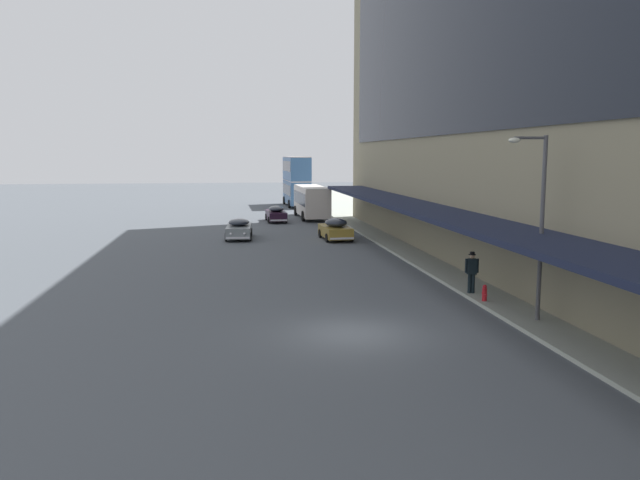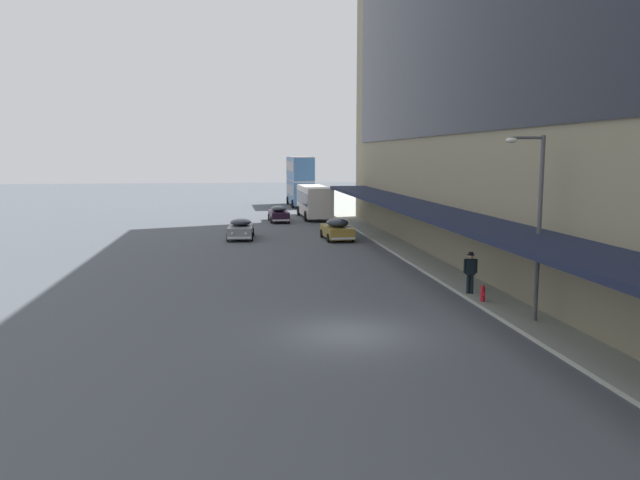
% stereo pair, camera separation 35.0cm
% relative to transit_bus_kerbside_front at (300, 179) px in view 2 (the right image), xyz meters
% --- Properties ---
extents(ground, '(240.00, 240.00, 0.00)m').
position_rel_transit_bus_kerbside_front_xyz_m(ground, '(-3.94, -54.82, -3.26)').
color(ground, '#4F555B').
extents(sidewalk_kerb, '(10.00, 180.00, 0.15)m').
position_rel_transit_bus_kerbside_front_xyz_m(sidewalk_kerb, '(7.06, -54.82, -3.18)').
color(sidewalk_kerb, '#A4A99C').
rests_on(sidewalk_kerb, ground).
extents(transit_bus_kerbside_front, '(2.78, 9.10, 6.04)m').
position_rel_transit_bus_kerbside_front_xyz_m(transit_bus_kerbside_front, '(0.00, 0.00, 0.00)').
color(transit_bus_kerbside_front, '#3C6497').
rests_on(transit_bus_kerbside_front, ground).
extents(transit_bus_kerbside_rear, '(2.77, 9.16, 3.17)m').
position_rel_transit_bus_kerbside_front_xyz_m(transit_bus_kerbside_rear, '(-0.11, -14.71, -1.43)').
color(transit_bus_kerbside_rear, beige).
rests_on(transit_bus_kerbside_rear, ground).
extents(sedan_oncoming_rear, '(1.87, 4.71, 1.50)m').
position_rel_transit_bus_kerbside_front_xyz_m(sedan_oncoming_rear, '(-3.84, -17.50, -2.51)').
color(sedan_oncoming_rear, black).
rests_on(sedan_oncoming_rear, ground).
extents(sedan_oncoming_front, '(2.11, 4.75, 1.48)m').
position_rel_transit_bus_kerbside_front_xyz_m(sedan_oncoming_front, '(-7.49, -28.96, -2.51)').
color(sedan_oncoming_front, slate).
rests_on(sedan_oncoming_front, ground).
extents(sedan_second_mid, '(2.12, 4.47, 1.62)m').
position_rel_transit_bus_kerbside_front_xyz_m(sedan_second_mid, '(-0.42, -30.61, -2.47)').
color(sedan_second_mid, olive).
rests_on(sedan_second_mid, ground).
extents(pedestrian_at_kerb, '(0.62, 0.33, 1.86)m').
position_rel_transit_bus_kerbside_front_xyz_m(pedestrian_at_kerb, '(2.42, -49.85, -2.08)').
color(pedestrian_at_kerb, black).
rests_on(pedestrian_at_kerb, sidewalk_kerb).
extents(street_lamp, '(1.50, 0.28, 6.81)m').
position_rel_transit_bus_kerbside_front_xyz_m(street_lamp, '(2.96, -54.54, 0.86)').
color(street_lamp, '#4C4C51').
rests_on(street_lamp, sidewalk_kerb).
extents(fire_hydrant, '(0.20, 0.40, 0.70)m').
position_rel_transit_bus_kerbside_front_xyz_m(fire_hydrant, '(2.39, -51.38, -2.76)').
color(fire_hydrant, red).
rests_on(fire_hydrant, sidewalk_kerb).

